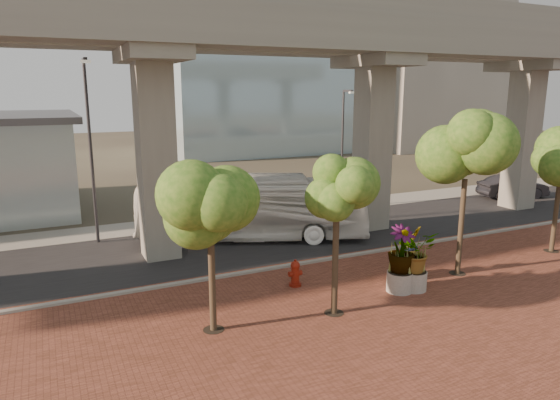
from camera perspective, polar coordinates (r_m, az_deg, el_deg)
name	(u,v)px	position (r m, az deg, el deg)	size (l,w,h in m)	color
ground	(292,251)	(24.74, 1.39, -5.90)	(160.00, 160.00, 0.00)	#3C372B
brick_plaza	(394,315)	(18.44, 12.92, -12.73)	(70.00, 13.00, 0.06)	brown
asphalt_road	(275,240)	(26.45, -0.56, -4.63)	(90.00, 8.00, 0.04)	black
curb_strip	(312,262)	(23.04, 3.65, -7.11)	(70.00, 0.25, 0.16)	gray
far_sidewalk	(238,217)	(31.34, -4.78, -1.94)	(90.00, 3.00, 0.06)	gray
transit_viaduct	(275,100)	(25.29, -0.59, 11.32)	(72.00, 5.60, 12.40)	gray
midrise_block	(420,60)	(74.99, 15.67, 15.19)	(18.00, 16.00, 24.00)	#9F988F
transit_bus	(253,208)	(26.41, -3.15, -0.96)	(2.82, 11.99, 3.34)	white
parked_car	(513,187)	(40.47, 25.07, 1.33)	(1.72, 4.96, 1.63)	black
fire_hydrant	(295,273)	(20.24, 1.75, -8.37)	(0.55, 0.50, 1.10)	maroon
planter_front	(416,254)	(20.24, 15.24, -6.03)	(2.18, 2.18, 2.40)	gray
planter_right	(401,252)	(19.90, 13.68, -5.81)	(2.48, 2.48, 2.65)	#9E9B8F
planter_left	(411,246)	(21.52, 14.76, -5.13)	(2.05, 2.05, 2.26)	#9E968E
street_tree_far_west	(210,210)	(15.70, -8.02, -1.09)	(3.26, 3.26, 5.58)	#493B29
street_tree_near_west	(337,189)	(16.81, 6.54, 1.22)	(2.98, 2.98, 5.85)	#493B29
street_tree_near_east	(467,151)	(21.82, 20.61, 5.26)	(4.05, 4.05, 7.16)	#493B29
streetlamp_west	(90,140)	(26.63, -20.88, 6.47)	(0.46, 1.34, 9.24)	#313036
streetlamp_east	(343,141)	(33.16, 7.25, 6.72)	(0.39, 1.13, 7.78)	#333339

